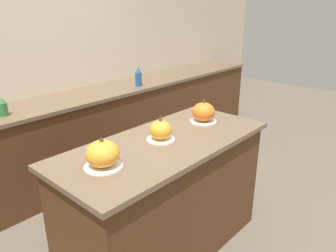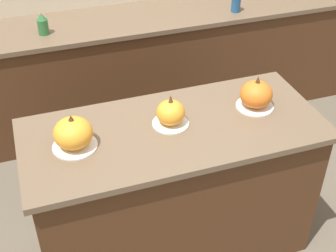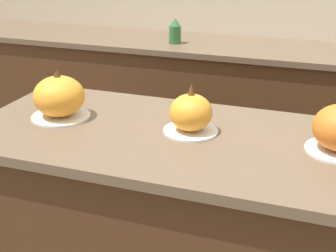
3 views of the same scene
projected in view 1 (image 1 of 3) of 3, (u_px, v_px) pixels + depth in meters
ground_plane at (166, 248)px, 2.53m from camera, size 12.00×12.00×0.00m
wall_back at (33, 61)px, 3.19m from camera, size 8.00×0.06×2.50m
kitchen_island at (166, 198)px, 2.37m from camera, size 1.59×0.70×0.90m
back_counter at (60, 145)px, 3.27m from camera, size 6.00×0.60×0.91m
pumpkin_cake_left at (103, 154)px, 1.83m from camera, size 0.22×0.22×0.19m
pumpkin_cake_center at (161, 131)px, 2.21m from camera, size 0.19×0.19×0.18m
pumpkin_cake_right at (203, 112)px, 2.55m from camera, size 0.21×0.21×0.19m
bottle_tall at (138, 77)px, 3.65m from camera, size 0.07×0.07×0.22m
bottle_short at (3, 107)px, 2.68m from camera, size 0.08×0.08×0.16m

